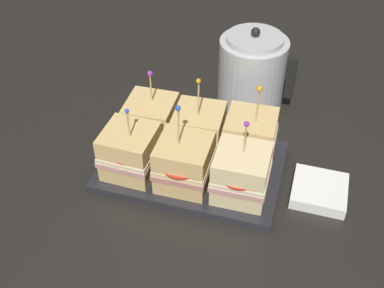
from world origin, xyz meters
The scene contains 10 objects.
ground_plane centered at (0.00, 0.00, 0.00)m, with size 6.00×6.00×0.00m, color black.
serving_platter centered at (0.00, 0.00, 0.01)m, with size 0.36×0.24×0.02m.
sandwich_front_left centered at (-0.11, -0.05, 0.07)m, with size 0.11×0.11×0.16m.
sandwich_front_center centered at (0.00, -0.05, 0.07)m, with size 0.10×0.11×0.18m.
sandwich_front_right centered at (0.11, -0.05, 0.07)m, with size 0.10×0.10×0.17m.
sandwich_back_left centered at (-0.10, 0.05, 0.06)m, with size 0.10×0.10×0.16m.
sandwich_back_center centered at (0.00, 0.05, 0.06)m, with size 0.11×0.11×0.17m.
sandwich_back_right centered at (0.10, 0.05, 0.07)m, with size 0.10×0.10×0.18m.
kettle_steel centered at (0.07, 0.25, 0.09)m, with size 0.18×0.15×0.20m.
napkin_stack centered at (0.25, 0.00, 0.01)m, with size 0.10×0.10×0.02m.
Camera 1 is at (0.20, -0.68, 0.69)m, focal length 45.00 mm.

